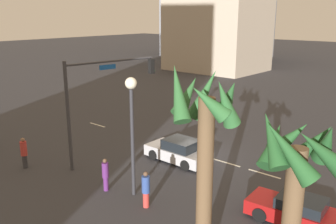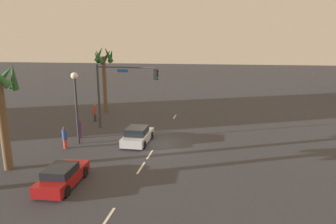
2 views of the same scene
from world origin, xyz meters
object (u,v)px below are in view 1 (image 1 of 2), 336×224
at_px(streetlamp, 132,114).
at_px(pedestrian_2, 24,152).
at_px(building_2, 217,24).
at_px(building_1, 217,10).
at_px(pedestrian_1, 146,189).
at_px(palm_tree_1, 204,133).
at_px(palm_tree_0, 296,175).
at_px(car_0, 179,151).
at_px(traffic_signal, 101,91).
at_px(pedestrian_0, 105,174).
at_px(car_1, 296,211).

xyz_separation_m(streetlamp, pedestrian_2, (7.23, 1.78, -3.20)).
relative_size(pedestrian_2, building_2, 0.13).
bearing_deg(building_1, building_2, 117.69).
bearing_deg(pedestrian_1, palm_tree_1, 158.72).
bearing_deg(building_1, streetlamp, 113.91).
height_order(palm_tree_0, palm_tree_1, palm_tree_1).
relative_size(car_0, palm_tree_0, 0.64).
height_order(streetlamp, pedestrian_2, streetlamp).
distance_m(streetlamp, pedestrian_2, 8.10).
bearing_deg(building_2, palm_tree_0, 126.79).
relative_size(pedestrian_1, palm_tree_1, 0.24).
relative_size(palm_tree_0, building_2, 0.43).
relative_size(palm_tree_1, building_2, 0.51).
relative_size(streetlamp, pedestrian_2, 3.21).
relative_size(traffic_signal, building_1, 0.30).
xyz_separation_m(traffic_signal, pedestrian_0, (-3.18, 2.57, -3.43)).
bearing_deg(car_0, building_1, -59.32).
height_order(pedestrian_0, building_2, building_2).
xyz_separation_m(car_1, pedestrian_1, (5.87, 3.13, 0.34)).
bearing_deg(palm_tree_0, car_1, -72.68).
bearing_deg(traffic_signal, pedestrian_2, 54.56).
bearing_deg(palm_tree_1, pedestrian_2, -1.74).
height_order(car_1, palm_tree_0, palm_tree_0).
bearing_deg(pedestrian_2, palm_tree_0, 178.26).
xyz_separation_m(traffic_signal, pedestrian_1, (-5.88, 2.45, -3.41)).
relative_size(car_0, palm_tree_1, 0.55).
bearing_deg(pedestrian_0, building_2, -64.50).
xyz_separation_m(car_1, building_2, (27.26, -35.96, 6.64)).
relative_size(pedestrian_2, palm_tree_0, 0.29).
bearing_deg(building_1, traffic_signal, 110.98).
distance_m(traffic_signal, pedestrian_2, 5.69).
distance_m(pedestrian_2, building_1, 62.15).
bearing_deg(palm_tree_1, car_0, -46.79).
height_order(car_1, pedestrian_2, pedestrian_2).
height_order(pedestrian_0, pedestrian_2, pedestrian_2).
height_order(car_0, palm_tree_1, palm_tree_1).
bearing_deg(palm_tree_1, building_1, -57.56).
distance_m(car_1, pedestrian_0, 9.17).
distance_m(pedestrian_1, pedestrian_2, 8.63).
relative_size(car_1, palm_tree_1, 0.56).
distance_m(car_1, traffic_signal, 12.34).
xyz_separation_m(traffic_signal, building_2, (15.52, -36.64, 2.89)).
xyz_separation_m(palm_tree_1, building_2, (25.69, -40.77, 2.25)).
bearing_deg(palm_tree_0, traffic_signal, -17.63).
relative_size(pedestrian_0, pedestrian_2, 0.94).
height_order(streetlamp, pedestrian_0, streetlamp).
bearing_deg(pedestrian_1, palm_tree_0, 166.56).
distance_m(palm_tree_0, building_2, 50.06).
xyz_separation_m(car_0, building_2, (19.13, -33.78, 6.58)).
bearing_deg(palm_tree_1, pedestrian_0, -12.54).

